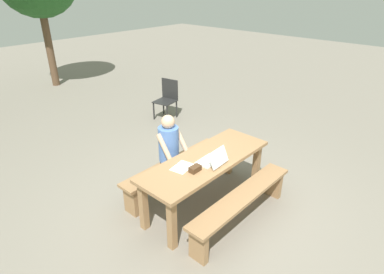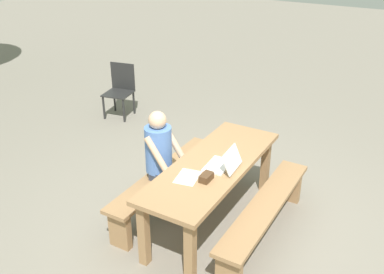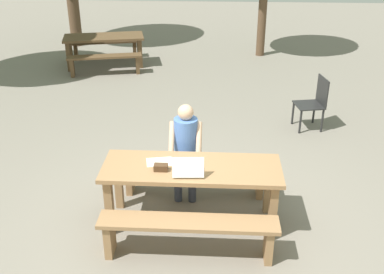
# 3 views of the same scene
# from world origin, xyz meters

# --- Properties ---
(ground_plane) EXTENTS (30.00, 30.00, 0.00)m
(ground_plane) POSITION_xyz_m (0.00, 0.00, 0.00)
(ground_plane) COLOR gray
(picnic_table_front) EXTENTS (2.03, 0.72, 0.76)m
(picnic_table_front) POSITION_xyz_m (0.00, 0.00, 0.64)
(picnic_table_front) COLOR #9E754C
(picnic_table_front) RESTS_ON ground
(bench_near) EXTENTS (1.90, 0.30, 0.46)m
(bench_near) POSITION_xyz_m (0.00, -0.62, 0.35)
(bench_near) COLOR #9E754C
(bench_near) RESTS_ON ground
(bench_far) EXTENTS (1.90, 0.30, 0.46)m
(bench_far) POSITION_xyz_m (0.00, 0.62, 0.35)
(bench_far) COLOR #9E754C
(bench_far) RESTS_ON ground
(laptop) EXTENTS (0.36, 0.34, 0.22)m
(laptop) POSITION_xyz_m (-0.03, -0.14, 0.81)
(laptop) COLOR white
(laptop) RESTS_ON picnic_table_front
(small_pouch) EXTENTS (0.16, 0.09, 0.07)m
(small_pouch) POSITION_xyz_m (-0.34, -0.10, 0.79)
(small_pouch) COLOR #4C331E
(small_pouch) RESTS_ON picnic_table_front
(paper_sheet) EXTENTS (0.33, 0.26, 0.00)m
(paper_sheet) POSITION_xyz_m (-0.38, 0.09, 0.76)
(paper_sheet) COLOR white
(paper_sheet) RESTS_ON picnic_table_front
(person_seated) EXTENTS (0.41, 0.41, 1.26)m
(person_seated) POSITION_xyz_m (-0.11, 0.58, 0.74)
(person_seated) COLOR #333847
(person_seated) RESTS_ON ground
(plastic_chair) EXTENTS (0.51, 0.51, 0.90)m
(plastic_chair) POSITION_xyz_m (1.90, 2.79, 0.47)
(plastic_chair) COLOR #262626
(plastic_chair) RESTS_ON ground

